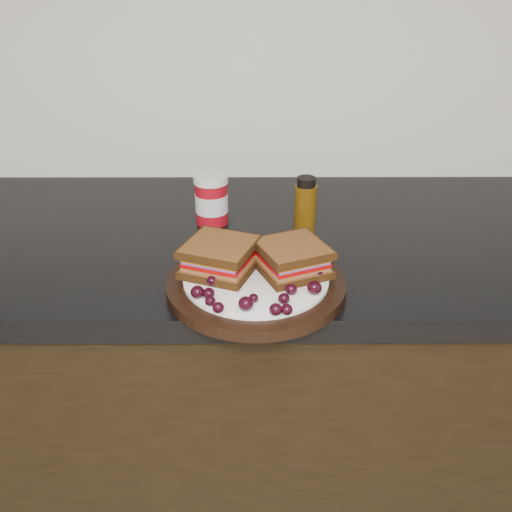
{
  "coord_description": "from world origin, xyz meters",
  "views": [
    {
      "loc": [
        0.19,
        0.72,
        1.37
      ],
      "look_at": [
        0.19,
        1.49,
        0.96
      ],
      "focal_mm": 40.0,
      "sensor_mm": 36.0,
      "label": 1
    }
  ],
  "objects_px": {
    "sandwich_left": "(220,257)",
    "condiment_jar": "(211,199)",
    "plate": "(256,285)",
    "oil_bottle": "(305,207)"
  },
  "relations": [
    {
      "from": "sandwich_left",
      "to": "condiment_jar",
      "type": "distance_m",
      "value": 0.24
    },
    {
      "from": "plate",
      "to": "oil_bottle",
      "type": "relative_size",
      "value": 2.46
    },
    {
      "from": "plate",
      "to": "oil_bottle",
      "type": "distance_m",
      "value": 0.22
    },
    {
      "from": "condiment_jar",
      "to": "oil_bottle",
      "type": "xyz_separation_m",
      "value": [
        0.18,
        -0.06,
        0.01
      ]
    },
    {
      "from": "sandwich_left",
      "to": "oil_bottle",
      "type": "distance_m",
      "value": 0.23
    },
    {
      "from": "plate",
      "to": "oil_bottle",
      "type": "height_order",
      "value": "oil_bottle"
    },
    {
      "from": "plate",
      "to": "sandwich_left",
      "type": "xyz_separation_m",
      "value": [
        -0.06,
        0.02,
        0.04
      ]
    },
    {
      "from": "condiment_jar",
      "to": "oil_bottle",
      "type": "relative_size",
      "value": 0.85
    },
    {
      "from": "sandwich_left",
      "to": "condiment_jar",
      "type": "relative_size",
      "value": 1.07
    },
    {
      "from": "plate",
      "to": "oil_bottle",
      "type": "bearing_deg",
      "value": 65.29
    }
  ]
}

